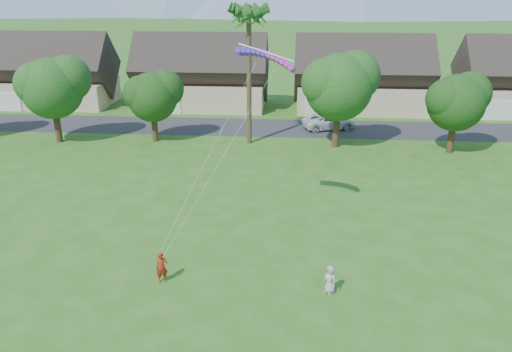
# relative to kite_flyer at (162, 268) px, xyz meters

# --- Properties ---
(ground) EXTENTS (500.00, 500.00, 0.00)m
(ground) POSITION_rel_kite_flyer_xyz_m (4.31, -4.73, -0.82)
(ground) COLOR #2D6019
(ground) RESTS_ON ground
(street) EXTENTS (90.00, 7.00, 0.01)m
(street) POSITION_rel_kite_flyer_xyz_m (4.31, 29.27, -0.81)
(street) COLOR #2D2D30
(street) RESTS_ON ground
(kite_flyer) EXTENTS (0.70, 0.59, 1.63)m
(kite_flyer) POSITION_rel_kite_flyer_xyz_m (0.00, 0.00, 0.00)
(kite_flyer) COLOR #A12512
(kite_flyer) RESTS_ON ground
(watcher) EXTENTS (0.83, 0.82, 1.45)m
(watcher) POSITION_rel_kite_flyer_xyz_m (8.28, -0.31, -0.09)
(watcher) COLOR #B1B0AC
(watcher) RESTS_ON ground
(parked_car) EXTENTS (5.93, 4.08, 1.50)m
(parked_car) POSITION_rel_kite_flyer_xyz_m (10.07, 29.27, -0.06)
(parked_car) COLOR silver
(parked_car) RESTS_ON ground
(houses_row) EXTENTS (72.75, 8.19, 8.86)m
(houses_row) POSITION_rel_kite_flyer_xyz_m (4.80, 38.27, 2.63)
(houses_row) COLOR beige
(houses_row) RESTS_ON ground
(tree_row) EXTENTS (62.27, 6.67, 8.45)m
(tree_row) POSITION_rel_kite_flyer_xyz_m (3.17, 23.19, 4.07)
(tree_row) COLOR #47301C
(tree_row) RESTS_ON ground
(fan_palm) EXTENTS (3.00, 3.00, 13.80)m
(fan_palm) POSITION_rel_kite_flyer_xyz_m (2.31, 23.77, 10.98)
(fan_palm) COLOR #4C3D26
(fan_palm) RESTS_ON ground
(parafoil_kite) EXTENTS (3.41, 1.31, 0.50)m
(parafoil_kite) POSITION_rel_kite_flyer_xyz_m (4.85, 6.14, 9.62)
(parafoil_kite) COLOR #4A1BCD
(parafoil_kite) RESTS_ON ground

